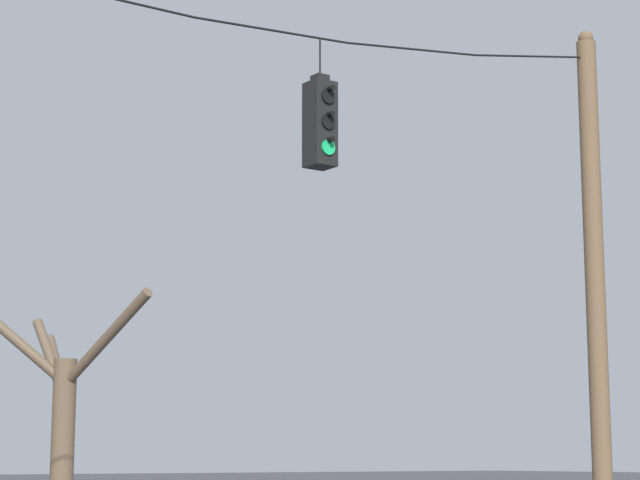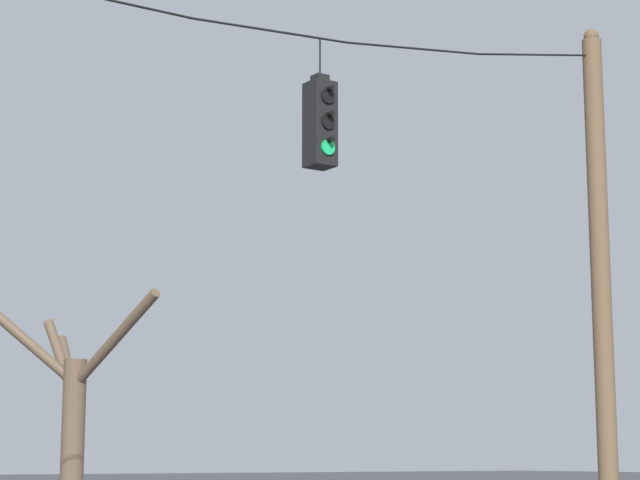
# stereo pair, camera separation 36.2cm
# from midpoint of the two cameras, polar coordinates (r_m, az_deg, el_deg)

# --- Properties ---
(utility_pole_right) EXTENTS (0.30, 0.30, 8.15)m
(utility_pole_right) POSITION_cam_midpoint_polar(r_m,az_deg,el_deg) (19.33, 13.26, -2.14)
(utility_pole_right) COLOR brown
(utility_pole_right) RESTS_ON ground_plane
(traffic_light_near_left_pole) EXTENTS (0.34, 0.58, 1.74)m
(traffic_light_near_left_pole) POSITION_cam_midpoint_polar(r_m,az_deg,el_deg) (16.35, 0.64, 5.36)
(traffic_light_near_left_pole) COLOR black
(bare_tree) EXTENTS (2.90, 4.75, 4.98)m
(bare_tree) POSITION_cam_midpoint_polar(r_m,az_deg,el_deg) (23.28, -11.02, -7.61)
(bare_tree) COLOR brown
(bare_tree) RESTS_ON ground_plane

